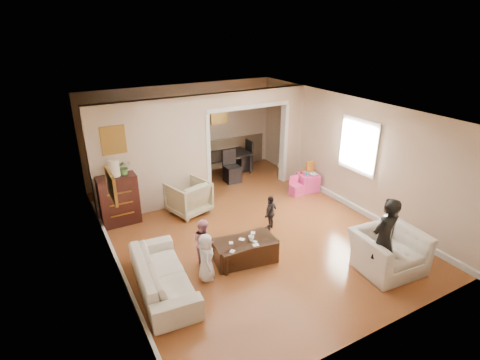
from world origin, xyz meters
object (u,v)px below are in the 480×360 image
play_table (308,182)px  cyan_cup (307,174)px  coffee_table (245,250)px  coffee_cup (251,238)px  adult_person (384,240)px  child_kneel_b (203,242)px  armchair_front (389,251)px  child_toddler (271,213)px  dresser (119,200)px  sofa (163,274)px  child_kneel_a (206,257)px  table_lamp (114,168)px  dining_table (222,164)px  armchair_back (188,197)px

play_table → cyan_cup: bearing=-153.4°
coffee_table → coffee_cup: (0.10, -0.05, 0.26)m
adult_person → child_kneel_b: bearing=-40.0°
armchair_front → cyan_cup: bearing=81.6°
adult_person → child_toddler: adult_person is taller
coffee_cup → dresser: bearing=124.3°
sofa → child_kneel_a: 0.76m
coffee_table → child_kneel_b: size_ratio=1.26×
dresser → table_lamp: table_lamp is taller
coffee_table → coffee_cup: 0.28m
cyan_cup → child_kneel_a: bearing=-151.4°
coffee_table → dining_table: size_ratio=0.67×
sofa → play_table: (4.61, 2.01, -0.06)m
child_toddler → coffee_table: bearing=5.6°
sofa → child_toddler: child_toddler is taller
child_kneel_a → child_kneel_b: child_kneel_b is taller
child_toddler → dining_table: bearing=-128.3°
sofa → play_table: sofa is taller
armchair_front → coffee_cup: (-2.01, 1.41, 0.11)m
armchair_front → dining_table: bearing=101.1°
adult_person → armchair_back: bearing=-65.9°
sofa → dining_table: size_ratio=1.18×
coffee_cup → cyan_cup: bearing=34.8°
armchair_back → child_kneel_a: size_ratio=0.98×
coffee_table → play_table: 3.60m
dresser → coffee_cup: (1.80, -2.64, -0.08)m
sofa → table_lamp: 2.83m
child_kneel_a → child_toddler: child_kneel_a is taller
armchair_back → child_kneel_a: child_kneel_a is taller
child_kneel_a → adult_person: bearing=-98.5°
child_toddler → cyan_cup: bearing=-178.2°
armchair_front → child_kneel_a: 3.24m
adult_person → child_kneel_b: 3.12m
child_kneel_a → coffee_table: bearing=-60.0°
coffee_cup → child_toddler: (0.95, 0.80, -0.09)m
child_kneel_a → table_lamp: bearing=37.2°
sofa → child_kneel_a: bearing=-93.3°
armchair_front → dining_table: 5.57m
play_table → dining_table: 2.59m
coffee_table → child_kneel_a: 0.89m
dresser → child_kneel_b: (1.00, -2.29, -0.11)m
sofa → adult_person: (3.37, -1.53, 0.48)m
dresser → adult_person: bearing=-50.2°
coffee_table → child_kneel_b: (-0.70, 0.30, 0.24)m
cyan_cup → child_kneel_b: 3.96m
coffee_cup → play_table: 3.56m
sofa → coffee_cup: sofa is taller
table_lamp → child_kneel_a: table_lamp is taller
armchair_back → play_table: (3.22, -0.35, -0.16)m
table_lamp → coffee_table: 3.28m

